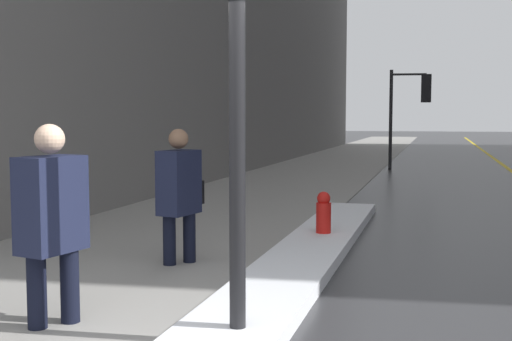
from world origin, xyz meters
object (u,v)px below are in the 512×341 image
Objects in this scene: pedestrian_with_shoulder_bag at (180,190)px; fire_hydrant at (324,218)px; traffic_light_near at (414,98)px; pedestrian_trailing at (52,215)px.

fire_hydrant is (1.38, 1.68, -0.52)m from pedestrian_with_shoulder_bag.
fire_hydrant is (-0.69, -12.90, -1.98)m from traffic_light_near.
pedestrian_trailing is 2.35m from pedestrian_with_shoulder_bag.
traffic_light_near is 13.07m from fire_hydrant.
traffic_light_near is at bearing 86.94° from fire_hydrant.
traffic_light_near is 17.12m from pedestrian_trailing.
traffic_light_near reaches higher than pedestrian_trailing.
fire_hydrant is (1.50, 4.02, -0.56)m from pedestrian_trailing.
traffic_light_near is 2.07× the size of pedestrian_with_shoulder_bag.
traffic_light_near is 14.80m from pedestrian_with_shoulder_bag.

